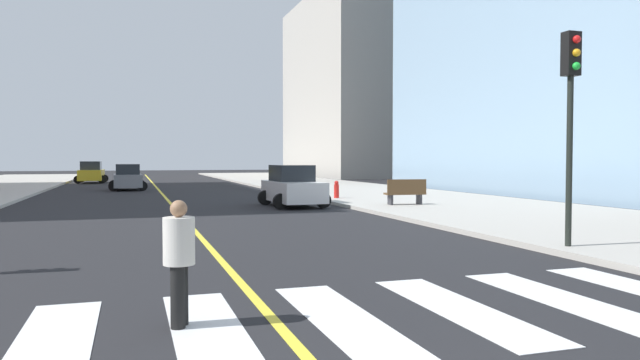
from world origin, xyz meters
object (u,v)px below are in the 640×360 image
(pedestrian_crossing, at_px, (179,257))
(fire_hydrant, at_px, (337,190))
(car_gray_nearest, at_px, (128,178))
(traffic_light_near_corner, at_px, (571,96))
(car_yellow_third, at_px, (91,173))
(park_bench, at_px, (405,192))
(car_white_second, at_px, (293,187))

(pedestrian_crossing, relative_size, fire_hydrant, 1.85)
(car_gray_nearest, distance_m, fire_hydrant, 17.50)
(traffic_light_near_corner, relative_size, fire_hydrant, 5.53)
(car_yellow_third, bearing_deg, fire_hydrant, -62.58)
(car_gray_nearest, distance_m, park_bench, 22.51)
(traffic_light_near_corner, bearing_deg, car_yellow_third, -73.93)
(park_bench, bearing_deg, car_yellow_third, 29.20)
(car_white_second, height_order, car_yellow_third, car_yellow_third)
(car_white_second, relative_size, park_bench, 2.33)
(traffic_light_near_corner, bearing_deg, car_gray_nearest, -72.61)
(pedestrian_crossing, bearing_deg, car_white_second, -1.39)
(traffic_light_near_corner, xyz_separation_m, pedestrian_crossing, (-9.03, -3.36, -2.70))
(car_white_second, relative_size, pedestrian_crossing, 2.61)
(car_yellow_third, height_order, traffic_light_near_corner, traffic_light_near_corner)
(car_white_second, distance_m, park_bench, 5.09)
(traffic_light_near_corner, bearing_deg, car_white_second, -79.93)
(car_yellow_third, relative_size, traffic_light_near_corner, 0.89)
(car_white_second, distance_m, car_yellow_third, 32.23)
(car_gray_nearest, distance_m, pedestrian_crossing, 34.82)
(car_gray_nearest, relative_size, fire_hydrant, 4.58)
(car_white_second, height_order, fire_hydrant, car_white_second)
(car_gray_nearest, height_order, park_bench, car_gray_nearest)
(car_yellow_third, height_order, fire_hydrant, car_yellow_third)
(car_yellow_third, relative_size, fire_hydrant, 4.93)
(traffic_light_near_corner, relative_size, park_bench, 2.67)
(fire_hydrant, bearing_deg, car_gray_nearest, 126.05)
(pedestrian_crossing, bearing_deg, car_gray_nearest, 19.59)
(park_bench, bearing_deg, traffic_light_near_corner, 176.16)
(fire_hydrant, bearing_deg, park_bench, -74.24)
(car_gray_nearest, relative_size, park_bench, 2.21)
(car_white_second, bearing_deg, traffic_light_near_corner, 97.67)
(car_gray_nearest, relative_size, pedestrian_crossing, 2.48)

